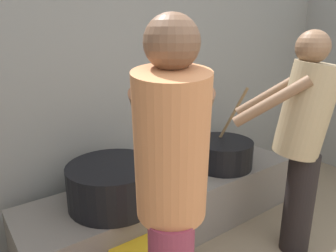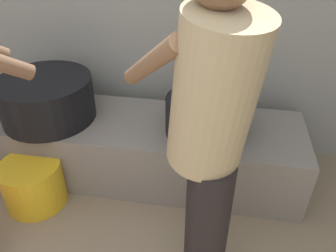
{
  "view_description": "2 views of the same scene",
  "coord_description": "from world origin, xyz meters",
  "px_view_note": "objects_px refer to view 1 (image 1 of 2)",
  "views": [
    {
      "loc": [
        -1.18,
        0.2,
        1.52
      ],
      "look_at": [
        -0.22,
        1.5,
        1.04
      ],
      "focal_mm": 33.49,
      "sensor_mm": 36.0,
      "label": 1
    },
    {
      "loc": [
        0.71,
        0.2,
        1.61
      ],
      "look_at": [
        0.49,
        1.52,
        0.71
      ],
      "focal_mm": 35.71,
      "sensor_mm": 36.0,
      "label": 2
    }
  ],
  "objects_px": {
    "cooking_pot_main": "(223,153)",
    "cooking_pot_secondary": "(113,184)",
    "cook_in_orange_shirt": "(171,186)",
    "cook_in_tan_shirt": "(303,135)"
  },
  "relations": [
    {
      "from": "cooking_pot_main",
      "to": "cooking_pot_secondary",
      "type": "relative_size",
      "value": 1.14
    },
    {
      "from": "cook_in_orange_shirt",
      "to": "cooking_pot_main",
      "type": "bearing_deg",
      "value": 34.7
    },
    {
      "from": "cooking_pot_main",
      "to": "cook_in_tan_shirt",
      "type": "bearing_deg",
      "value": -86.72
    },
    {
      "from": "cooking_pot_main",
      "to": "cook_in_tan_shirt",
      "type": "distance_m",
      "value": 0.75
    },
    {
      "from": "cooking_pot_secondary",
      "to": "cooking_pot_main",
      "type": "bearing_deg",
      "value": 0.33
    },
    {
      "from": "cooking_pot_secondary",
      "to": "cook_in_orange_shirt",
      "type": "bearing_deg",
      "value": -97.73
    },
    {
      "from": "cooking_pot_main",
      "to": "cook_in_orange_shirt",
      "type": "height_order",
      "value": "cook_in_orange_shirt"
    },
    {
      "from": "cooking_pot_main",
      "to": "cook_in_tan_shirt",
      "type": "height_order",
      "value": "cook_in_tan_shirt"
    },
    {
      "from": "cook_in_orange_shirt",
      "to": "cook_in_tan_shirt",
      "type": "relative_size",
      "value": 1.03
    },
    {
      "from": "cooking_pot_main",
      "to": "cook_in_orange_shirt",
      "type": "xyz_separation_m",
      "value": [
        -1.13,
        -0.78,
        0.37
      ]
    }
  ]
}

